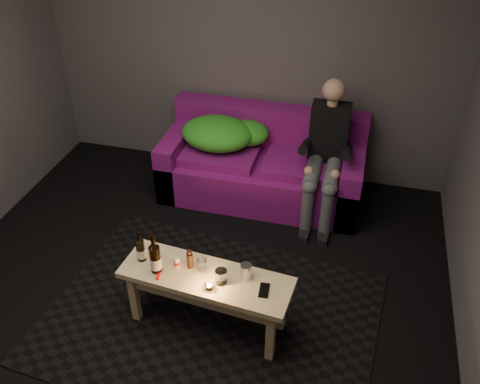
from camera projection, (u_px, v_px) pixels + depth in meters
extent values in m
plane|color=black|center=(173.00, 325.00, 3.72)|extent=(4.50, 4.50, 0.00)
plane|color=#555255|center=(248.00, 48.00, 4.73)|extent=(4.00, 0.00, 4.00)
cube|color=black|center=(210.00, 317.00, 3.77)|extent=(2.53, 1.94, 0.01)
cube|color=#79107E|center=(262.00, 177.00, 4.94)|extent=(1.88, 0.85, 0.40)
cube|color=#79107E|center=(270.00, 125.00, 4.96)|extent=(1.88, 0.21, 0.41)
cube|color=#79107E|center=(179.00, 157.00, 5.06)|extent=(0.19, 0.85, 0.58)
cube|color=#79107E|center=(351.00, 182.00, 4.72)|extent=(0.19, 0.85, 0.58)
cube|color=#79107E|center=(221.00, 154.00, 4.85)|extent=(0.71, 0.57, 0.09)
cube|color=#79107E|center=(303.00, 165.00, 4.69)|extent=(0.71, 0.57, 0.09)
ellipsoid|color=#1A9325|center=(217.00, 133.00, 4.79)|extent=(0.68, 0.53, 0.28)
ellipsoid|color=#1A9325|center=(248.00, 133.00, 4.85)|extent=(0.41, 0.34, 0.23)
ellipsoid|color=#1A9325|center=(200.00, 131.00, 4.96)|extent=(0.30, 0.24, 0.15)
cube|color=black|center=(329.00, 131.00, 4.53)|extent=(0.34, 0.21, 0.52)
sphere|color=tan|center=(334.00, 90.00, 4.30)|extent=(0.20, 0.20, 0.20)
cylinder|color=#565861|center=(313.00, 172.00, 4.47)|extent=(0.13, 0.47, 0.13)
cylinder|color=#565861|center=(332.00, 175.00, 4.44)|extent=(0.13, 0.47, 0.13)
cylinder|color=#565861|center=(307.00, 210.00, 4.45)|extent=(0.10, 0.10, 0.48)
cylinder|color=#565861|center=(326.00, 213.00, 4.41)|extent=(0.10, 0.10, 0.48)
cube|color=black|center=(304.00, 233.00, 4.52)|extent=(0.08, 0.21, 0.06)
cube|color=black|center=(323.00, 236.00, 4.49)|extent=(0.08, 0.21, 0.06)
cube|color=#D4C07C|center=(206.00, 278.00, 3.46)|extent=(1.22, 0.49, 0.04)
cube|color=#D4C07C|center=(206.00, 285.00, 3.51)|extent=(1.06, 0.39, 0.11)
cube|color=#D4C07C|center=(134.00, 297.00, 3.64)|extent=(0.06, 0.06, 0.44)
cube|color=#D4C07C|center=(152.00, 272.00, 3.85)|extent=(0.06, 0.06, 0.44)
cube|color=#D4C07C|center=(270.00, 336.00, 3.36)|extent=(0.06, 0.06, 0.44)
cube|color=#D4C07C|center=(282.00, 307.00, 3.57)|extent=(0.06, 0.06, 0.44)
cylinder|color=black|center=(141.00, 250.00, 3.53)|extent=(0.06, 0.06, 0.17)
cylinder|color=white|center=(141.00, 253.00, 3.55)|extent=(0.06, 0.06, 0.07)
cone|color=black|center=(139.00, 240.00, 3.48)|extent=(0.06, 0.06, 0.03)
cylinder|color=black|center=(139.00, 237.00, 3.46)|extent=(0.02, 0.02, 0.08)
cylinder|color=black|center=(155.00, 259.00, 3.43)|extent=(0.08, 0.08, 0.21)
cylinder|color=white|center=(156.00, 263.00, 3.45)|extent=(0.08, 0.08, 0.09)
cone|color=black|center=(154.00, 246.00, 3.36)|extent=(0.08, 0.08, 0.03)
cylinder|color=black|center=(153.00, 242.00, 3.34)|extent=(0.03, 0.03, 0.10)
cylinder|color=silver|center=(177.00, 262.00, 3.50)|extent=(0.05, 0.05, 0.08)
cylinder|color=black|center=(190.00, 261.00, 3.48)|extent=(0.06, 0.06, 0.12)
cylinder|color=white|center=(202.00, 265.00, 3.48)|extent=(0.09, 0.09, 0.08)
cylinder|color=white|center=(209.00, 286.00, 3.34)|extent=(0.05, 0.05, 0.04)
sphere|color=orange|center=(209.00, 285.00, 3.34)|extent=(0.02, 0.02, 0.02)
cylinder|color=white|center=(221.00, 276.00, 3.37)|extent=(0.09, 0.09, 0.10)
cylinder|color=silver|center=(246.00, 271.00, 3.41)|extent=(0.10, 0.10, 0.11)
cube|color=black|center=(264.00, 290.00, 3.34)|extent=(0.08, 0.14, 0.01)
cube|color=red|center=(158.00, 275.00, 3.44)|extent=(0.04, 0.08, 0.01)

